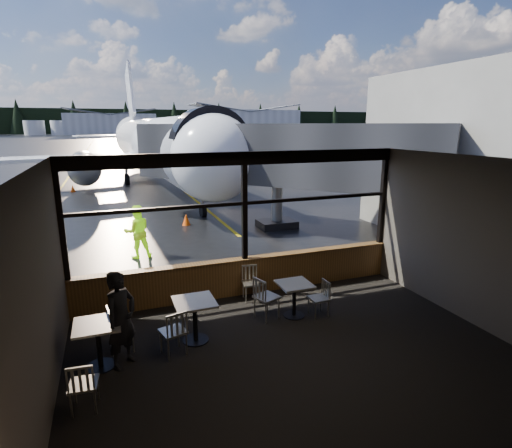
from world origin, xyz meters
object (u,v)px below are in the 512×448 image
airliner (156,109)px  chair_mid_s (173,332)px  chair_mid_w (121,329)px  chair_left_s (84,385)px  chair_near_e (319,299)px  chair_near_w (267,297)px  chair_near_n (251,283)px  ground_crew (137,232)px  cafe_table_near (294,300)px  passenger (121,320)px  cone_wing (73,188)px  jet_bridge (286,169)px  cafe_table_mid (195,321)px  cafe_table_left (99,346)px  cone_nose (186,219)px

airliner → chair_mid_s: airliner is taller
chair_mid_w → chair_left_s: (-0.57, -1.48, -0.03)m
chair_near_e → chair_near_w: 1.15m
chair_near_n → chair_near_e: bearing=137.1°
ground_crew → chair_mid_s: bearing=84.5°
cafe_table_near → chair_mid_w: chair_mid_w is taller
passenger → cone_wing: passenger is taller
jet_bridge → cone_wing: bearing=123.7°
cafe_table_mid → chair_mid_w: chair_mid_w is taller
chair_mid_w → ground_crew: ground_crew is taller
cone_wing → cafe_table_left: bearing=-85.1°
cafe_table_near → chair_left_s: size_ratio=0.93×
ground_crew → cone_nose: ground_crew is taller
cafe_table_mid → ground_crew: ground_crew is taller
passenger → chair_left_s: bearing=-166.5°
jet_bridge → chair_near_e: size_ratio=13.63×
chair_near_e → cone_wing: size_ratio=1.87×
airliner → passenger: bearing=-101.5°
chair_near_w → passenger: size_ratio=0.55×
chair_near_n → jet_bridge: bearing=-114.6°
chair_near_e → chair_mid_s: (-3.22, -0.43, 0.05)m
chair_near_n → chair_mid_s: (-2.12, -1.72, 0.03)m
cone_nose → cone_wing: 12.17m
chair_near_n → cone_wing: (-5.16, 18.99, -0.20)m
cafe_table_mid → chair_mid_s: size_ratio=0.94×
cafe_table_left → chair_near_w: 3.45m
chair_near_w → chair_mid_w: bearing=-104.5°
ground_crew → jet_bridge: bearing=-171.3°
chair_near_n → cone_nose: bearing=-82.9°
cafe_table_near → cone_nose: size_ratio=1.63×
airliner → ground_crew: 16.94m
chair_left_s → cone_wing: 21.80m
chair_near_n → cone_nose: 7.94m
chair_left_s → ground_crew: ground_crew is taller
chair_near_w → cone_nose: 8.93m
passenger → cone_wing: (-2.17, 20.76, -0.65)m
cafe_table_near → cafe_table_left: bearing=-172.0°
cafe_table_mid → chair_mid_w: 1.36m
chair_near_e → ground_crew: ground_crew is taller
cafe_table_near → chair_near_w: (-0.59, 0.13, 0.09)m
chair_near_n → chair_mid_w: bearing=29.4°
cone_nose → cone_wing: (-5.09, 11.06, -0.02)m
chair_left_s → cone_wing: (-1.58, 21.74, -0.20)m
cone_wing → chair_near_n: bearing=-74.8°
cafe_table_mid → chair_mid_s: (-0.47, -0.32, 0.03)m
ground_crew → cafe_table_near: bearing=111.1°
cafe_table_left → chair_mid_w: size_ratio=0.93×
airliner → chair_near_w: bearing=-93.8°
airliner → cone_wing: airliner is taller
chair_near_w → chair_left_s: bearing=-83.6°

